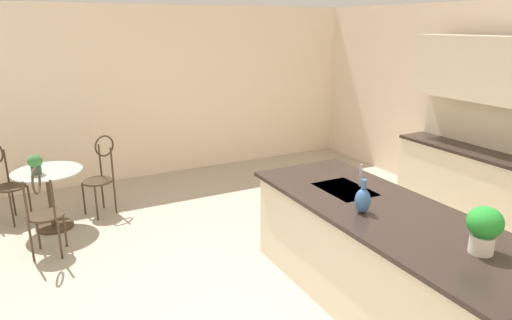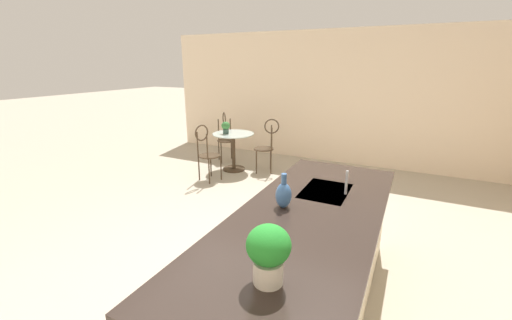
{
  "view_description": "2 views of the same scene",
  "coord_description": "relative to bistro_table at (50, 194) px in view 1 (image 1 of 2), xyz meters",
  "views": [
    {
      "loc": [
        2.87,
        -1.71,
        2.41
      ],
      "look_at": [
        -1.2,
        0.4,
        1.01
      ],
      "focal_mm": 31.37,
      "sensor_mm": 36.0,
      "label": 1
    },
    {
      "loc": [
        2.47,
        1.49,
        2.04
      ],
      "look_at": [
        -0.89,
        -0.18,
        0.9
      ],
      "focal_mm": 22.37,
      "sensor_mm": 36.0,
      "label": 2
    }
  ],
  "objects": [
    {
      "name": "wall_left_window",
      "position": [
        -1.51,
        1.61,
        0.9
      ],
      "size": [
        0.12,
        7.8,
        2.7
      ],
      "primitive_type": "cube",
      "color": "beige",
      "rests_on": "ground"
    },
    {
      "name": "potted_plant_on_table",
      "position": [
        0.08,
        -0.11,
        0.43
      ],
      "size": [
        0.17,
        0.17,
        0.23
      ],
      "color": "#385147",
      "rests_on": "bistro_table"
    },
    {
      "name": "ground_plane",
      "position": [
        2.75,
        1.61,
        -0.45
      ],
      "size": [
        40.0,
        40.0,
        0.0
      ],
      "primitive_type": "plane",
      "color": "#B2A893"
    },
    {
      "name": "vase_on_counter",
      "position": [
        3.0,
        2.24,
        0.58
      ],
      "size": [
        0.13,
        0.13,
        0.29
      ],
      "color": "#386099",
      "rests_on": "kitchen_island"
    },
    {
      "name": "chair_by_island",
      "position": [
        -0.48,
        -0.48,
        0.13
      ],
      "size": [
        0.54,
        0.54,
        1.04
      ],
      "color": "#3D2D1E",
      "rests_on": "ground"
    },
    {
      "name": "kitchen_island",
      "position": [
        3.05,
        2.46,
        0.02
      ],
      "size": [
        2.8,
        1.06,
        0.92
      ],
      "color": "beige",
      "rests_on": "ground"
    },
    {
      "name": "back_counter_run",
      "position": [
        2.35,
        4.81,
        0.05
      ],
      "size": [
        2.44,
        0.64,
        1.52
      ],
      "color": "beige",
      "rests_on": "ground"
    },
    {
      "name": "upper_cabinet_run",
      "position": [
        2.35,
        4.79,
        1.45
      ],
      "size": [
        2.4,
        0.36,
        0.76
      ],
      "color": "beige",
      "rests_on": "back_counter_run"
    },
    {
      "name": "potted_plant_counter_far",
      "position": [
        3.9,
        2.51,
        0.66
      ],
      "size": [
        0.24,
        0.24,
        0.33
      ],
      "color": "beige",
      "rests_on": "kitchen_island"
    },
    {
      "name": "chair_near_window",
      "position": [
        0.75,
        -0.1,
        0.13
      ],
      "size": [
        0.52,
        0.47,
        1.04
      ],
      "color": "#3D2D1E",
      "rests_on": "ground"
    },
    {
      "name": "sink_faucet",
      "position": [
        2.5,
        2.64,
        0.58
      ],
      "size": [
        0.02,
        0.02,
        0.22
      ],
      "primitive_type": "cylinder",
      "color": "#B2B5BA",
      "rests_on": "kitchen_island"
    },
    {
      "name": "bistro_table",
      "position": [
        0.0,
        0.0,
        0.0
      ],
      "size": [
        0.8,
        0.8,
        0.74
      ],
      "color": "#3D2D1E",
      "rests_on": "ground"
    },
    {
      "name": "chair_toward_desk",
      "position": [
        -0.19,
        0.63,
        0.13
      ],
      "size": [
        0.51,
        0.52,
        1.04
      ],
      "color": "#3D2D1E",
      "rests_on": "ground"
    }
  ]
}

